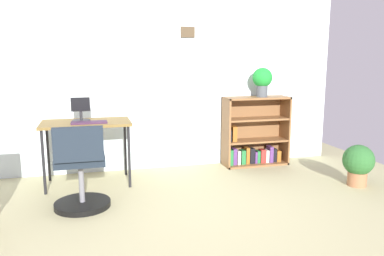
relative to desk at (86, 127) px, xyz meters
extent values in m
plane|color=tan|center=(0.63, -1.66, -0.64)|extent=(6.24, 6.24, 0.00)
cube|color=silver|center=(0.63, 0.49, 0.57)|extent=(5.20, 0.10, 2.41)
cube|color=#493925|center=(1.25, 0.43, 1.05)|extent=(0.18, 0.02, 0.13)
cube|color=brown|center=(0.00, 0.00, 0.05)|extent=(0.94, 0.54, 0.03)
cylinder|color=black|center=(-0.43, -0.23, -0.30)|extent=(0.03, 0.03, 0.67)
cylinder|color=black|center=(0.43, -0.23, -0.30)|extent=(0.03, 0.03, 0.67)
cylinder|color=black|center=(-0.43, 0.23, -0.30)|extent=(0.03, 0.03, 0.67)
cylinder|color=black|center=(0.43, 0.23, -0.30)|extent=(0.03, 0.03, 0.67)
cylinder|color=#262628|center=(-0.05, 0.06, 0.07)|extent=(0.19, 0.19, 0.01)
cylinder|color=#262628|center=(-0.05, 0.06, 0.12)|extent=(0.03, 0.03, 0.10)
cube|color=black|center=(-0.05, 0.05, 0.25)|extent=(0.20, 0.02, 0.15)
cube|color=#381E36|center=(0.04, -0.12, 0.07)|extent=(0.37, 0.15, 0.02)
cylinder|color=black|center=(-0.06, -0.68, -0.62)|extent=(0.52, 0.52, 0.05)
cylinder|color=slate|center=(-0.06, -0.68, -0.40)|extent=(0.05, 0.05, 0.38)
cube|color=#1C2530|center=(-0.06, -0.68, -0.17)|extent=(0.44, 0.44, 0.08)
cube|color=#1C2530|center=(-0.06, -0.93, 0.02)|extent=(0.42, 0.07, 0.30)
cube|color=brown|center=(1.71, 0.26, -0.19)|extent=(0.02, 0.30, 0.89)
cube|color=brown|center=(2.53, 0.26, -0.19)|extent=(0.02, 0.30, 0.89)
cube|color=brown|center=(2.12, 0.26, 0.24)|extent=(0.85, 0.30, 0.02)
cube|color=brown|center=(2.12, 0.26, -0.63)|extent=(0.85, 0.30, 0.02)
cube|color=brown|center=(2.12, 0.40, -0.19)|extent=(0.85, 0.02, 0.89)
cube|color=brown|center=(2.12, 0.26, -0.32)|extent=(0.80, 0.28, 0.02)
cube|color=brown|center=(2.12, 0.26, -0.03)|extent=(0.80, 0.28, 0.02)
cube|color=#237238|center=(1.76, 0.25, -0.52)|extent=(0.06, 0.13, 0.20)
cube|color=#593372|center=(1.82, 0.25, -0.51)|extent=(0.05, 0.10, 0.21)
cube|color=beige|center=(1.88, 0.25, -0.53)|extent=(0.04, 0.11, 0.18)
cube|color=#237238|center=(1.94, 0.25, -0.53)|extent=(0.06, 0.11, 0.18)
cube|color=#99591E|center=(2.00, 0.25, -0.51)|extent=(0.05, 0.11, 0.21)
cube|color=black|center=(2.06, 0.25, -0.52)|extent=(0.06, 0.10, 0.20)
cube|color=#593372|center=(2.12, 0.25, -0.54)|extent=(0.03, 0.10, 0.15)
cube|color=#237238|center=(2.15, 0.25, -0.54)|extent=(0.04, 0.09, 0.16)
cube|color=#B22D28|center=(2.22, 0.25, -0.53)|extent=(0.07, 0.10, 0.17)
cube|color=beige|center=(2.28, 0.25, -0.53)|extent=(0.04, 0.10, 0.16)
cube|color=#593372|center=(2.33, 0.25, -0.51)|extent=(0.05, 0.13, 0.21)
cube|color=black|center=(2.38, 0.25, -0.53)|extent=(0.05, 0.10, 0.18)
cube|color=#99591E|center=(2.44, 0.25, -0.54)|extent=(0.06, 0.11, 0.15)
cube|color=black|center=(1.75, 0.25, -0.23)|extent=(0.04, 0.09, 0.15)
cube|color=#99591E|center=(1.81, 0.25, -0.21)|extent=(0.06, 0.11, 0.19)
cylinder|color=#474C51|center=(2.18, 0.24, 0.32)|extent=(0.14, 0.14, 0.15)
sphere|color=#1D8C2F|center=(2.18, 0.24, 0.50)|extent=(0.25, 0.25, 0.25)
cylinder|color=#9E6642|center=(2.85, -0.82, -0.56)|extent=(0.20, 0.20, 0.15)
sphere|color=#2A622B|center=(2.85, -0.82, -0.35)|extent=(0.34, 0.34, 0.34)
camera|label=1|loc=(0.06, -4.24, 0.74)|focal=35.74mm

